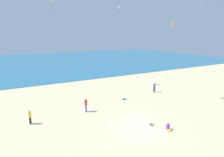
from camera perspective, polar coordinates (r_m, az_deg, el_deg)
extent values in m
plane|color=#C6B58C|center=(25.17, -4.95, -5.52)|extent=(120.00, 120.00, 0.00)
cube|color=#236084|center=(62.35, -19.14, 5.39)|extent=(120.00, 60.00, 0.05)
cube|color=#339956|center=(23.62, 3.79, -6.55)|extent=(0.48, 0.52, 0.20)
cube|color=white|center=(23.58, 3.80, -6.27)|extent=(0.49, 0.54, 0.04)
cylinder|color=black|center=(18.96, -25.23, -12.42)|extent=(0.12, 0.12, 0.70)
cylinder|color=black|center=(19.08, -25.02, -12.22)|extent=(0.12, 0.12, 0.70)
cylinder|color=yellow|center=(18.77, -25.31, -10.64)|extent=(0.38, 0.38, 0.52)
sphere|color=tan|center=(18.64, -25.42, -9.66)|extent=(0.19, 0.19, 0.19)
cylinder|color=blue|center=(19.97, -8.51, -9.75)|extent=(0.13, 0.13, 0.75)
cylinder|color=blue|center=(20.12, -8.42, -9.56)|extent=(0.13, 0.13, 0.75)
cylinder|color=red|center=(19.79, -8.53, -7.90)|extent=(0.41, 0.41, 0.56)
sphere|color=brown|center=(19.66, -8.57, -6.88)|extent=(0.21, 0.21, 0.21)
cylinder|color=purple|center=(17.17, 17.77, -14.89)|extent=(0.38, 0.38, 0.49)
sphere|color=#A87A5B|center=(17.02, 17.86, -13.90)|extent=(0.20, 0.20, 0.20)
cube|color=yellow|center=(17.12, 18.11, -15.68)|extent=(0.31, 0.40, 0.14)
cylinder|color=black|center=(27.15, 13.80, -3.59)|extent=(0.13, 0.13, 0.76)
cylinder|color=black|center=(27.15, 13.44, -3.57)|extent=(0.13, 0.13, 0.76)
cylinder|color=blue|center=(26.96, 13.70, -2.24)|extent=(0.43, 0.43, 0.57)
sphere|color=beige|center=(26.86, 13.75, -1.46)|extent=(0.21, 0.21, 0.21)
cube|color=orange|center=(23.67, 19.32, 16.33)|extent=(0.42, 0.66, 0.73)
cylinder|color=#1EADAD|center=(23.65, 19.20, 14.86)|extent=(0.14, 0.06, 0.68)
pyramid|color=white|center=(34.27, 2.25, 22.29)|extent=(0.55, 0.50, 0.26)
cylinder|color=purple|center=(34.12, 2.24, 20.89)|extent=(0.08, 0.14, 1.10)
cylinder|color=#99DB33|center=(26.06, 27.29, 21.91)|extent=(0.12, 0.09, 0.96)
cylinder|color=green|center=(30.06, -6.50, 24.24)|extent=(0.11, 0.09, 0.66)
cylinder|color=#1EADAD|center=(16.06, -19.02, 21.25)|extent=(0.07, 0.05, 0.41)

